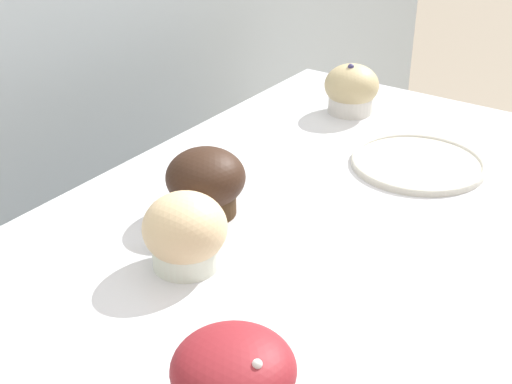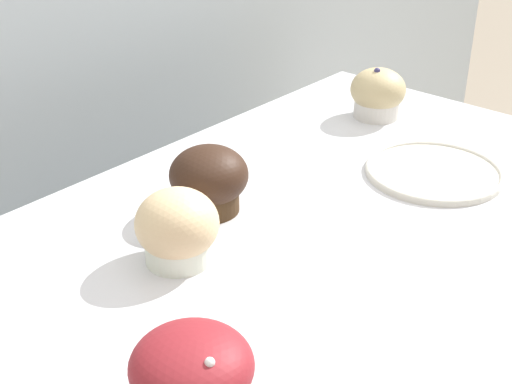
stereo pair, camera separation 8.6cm
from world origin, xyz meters
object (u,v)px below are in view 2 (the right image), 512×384
Objects in this scene: muffin_back_left at (177,229)px; muffin_front_center at (378,94)px; muffin_front_left at (209,180)px; serving_plate at (434,171)px; muffin_back_right at (192,372)px.

muffin_front_center is at bearing 7.34° from muffin_back_left.
serving_plate is (0.28, -0.17, -0.04)m from muffin_front_left.
muffin_front_center is 0.22m from serving_plate.
muffin_back_right is at bearing -137.87° from muffin_front_left.
muffin_front_center and muffin_front_left have the same top height.
serving_plate is (0.53, 0.06, -0.03)m from muffin_back_right.
muffin_front_center is 0.41m from muffin_front_left.
muffin_front_left is (-0.41, -0.01, 0.00)m from muffin_front_center.
muffin_back_left is 0.89× the size of muffin_back_right.
muffin_back_left is at bearing 163.74° from serving_plate.
muffin_front_center is at bearing 1.73° from muffin_front_left.
muffin_front_left is at bearing -178.27° from muffin_front_center.
muffin_back_right is 1.06× the size of muffin_front_left.
muffin_front_center is 0.91× the size of muffin_front_left.
muffin_front_center and muffin_back_left have the same top height.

